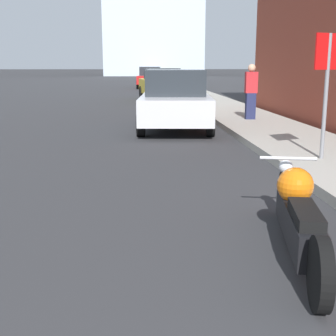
# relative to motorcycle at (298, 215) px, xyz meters

# --- Properties ---
(sidewalk) EXTENTS (2.31, 240.00, 0.15)m
(sidewalk) POSITION_rel_motorcycle_xyz_m (2.12, 35.27, -0.30)
(sidewalk) COLOR #9E998E
(sidewalk) RESTS_ON ground_plane
(motorcycle) EXTENTS (0.79, 2.61, 0.78)m
(motorcycle) POSITION_rel_motorcycle_xyz_m (0.00, 0.00, 0.00)
(motorcycle) COLOR black
(motorcycle) RESTS_ON ground_plane
(parked_car_silver) EXTENTS (2.22, 4.39, 1.64)m
(parked_car_silver) POSITION_rel_motorcycle_xyz_m (-0.36, 8.80, 0.44)
(parked_car_silver) COLOR #BCBCC1
(parked_car_silver) RESTS_ON ground_plane
(parked_car_yellow) EXTENTS (2.24, 4.66, 1.60)m
(parked_car_yellow) POSITION_rel_motorcycle_xyz_m (-0.05, 19.81, 0.44)
(parked_car_yellow) COLOR gold
(parked_car_yellow) RESTS_ON ground_plane
(parked_car_red) EXTENTS (2.20, 4.16, 1.63)m
(parked_car_red) POSITION_rel_motorcycle_xyz_m (-0.12, 32.45, 0.45)
(parked_car_red) COLOR red
(parked_car_red) RESTS_ON ground_plane
(stop_sign) EXTENTS (0.57, 0.26, 2.14)m
(stop_sign) POSITION_rel_motorcycle_xyz_m (1.77, 3.75, 1.23)
(stop_sign) COLOR slate
(stop_sign) RESTS_ON sidewalk
(pedestrian) EXTENTS (0.36, 0.23, 1.65)m
(pedestrian) POSITION_rel_motorcycle_xyz_m (2.03, 9.88, 0.61)
(pedestrian) COLOR #1E2347
(pedestrian) RESTS_ON sidewalk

